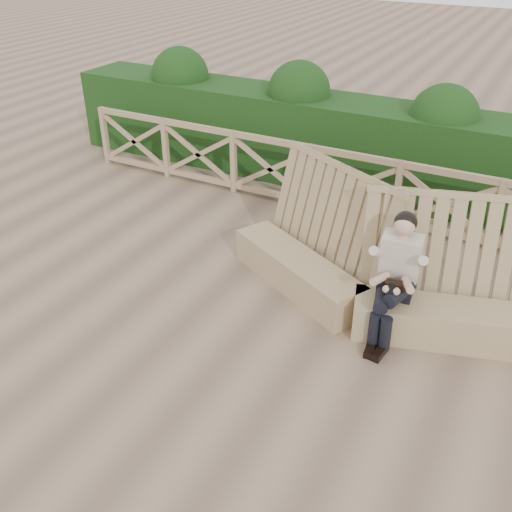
% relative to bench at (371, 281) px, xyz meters
% --- Properties ---
extents(ground, '(60.00, 60.00, 0.00)m').
position_rel_bench_xyz_m(ground, '(-1.07, -1.29, -0.40)').
color(ground, brown).
rests_on(ground, ground).
extents(bench, '(4.06, 1.64, 1.58)m').
position_rel_bench_xyz_m(bench, '(0.00, 0.00, 0.00)').
color(bench, '#967955').
rests_on(bench, ground).
extents(woman, '(0.46, 0.94, 1.49)m').
position_rel_bench_xyz_m(woman, '(0.35, -0.32, 0.39)').
color(woman, black).
rests_on(woman, ground).
extents(guardrail, '(10.10, 0.09, 1.10)m').
position_rel_bench_xyz_m(guardrail, '(-1.07, 2.21, 0.16)').
color(guardrail, '#907154').
rests_on(guardrail, ground).
extents(hedge, '(12.00, 1.20, 1.50)m').
position_rel_bench_xyz_m(hedge, '(-1.07, 3.41, 0.35)').
color(hedge, black).
rests_on(hedge, ground).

